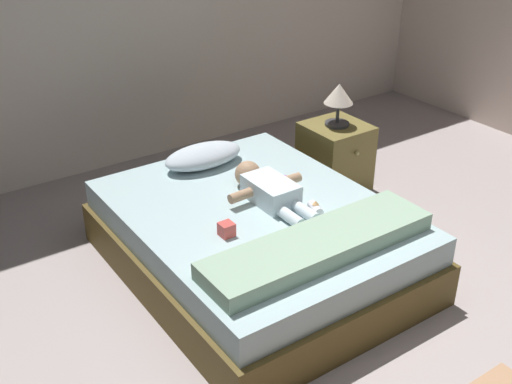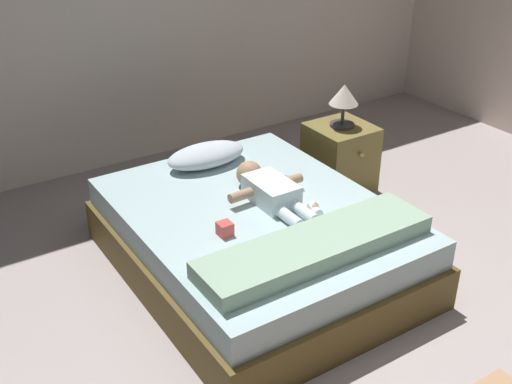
{
  "view_description": "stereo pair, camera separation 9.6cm",
  "coord_description": "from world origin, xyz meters",
  "views": [
    {
      "loc": [
        -1.75,
        -1.36,
        2.15
      ],
      "look_at": [
        -0.02,
        1.14,
        0.51
      ],
      "focal_mm": 44.21,
      "sensor_mm": 36.0,
      "label": 1
    },
    {
      "loc": [
        -1.67,
        -1.41,
        2.15
      ],
      "look_at": [
        -0.02,
        1.14,
        0.51
      ],
      "focal_mm": 44.21,
      "sensor_mm": 36.0,
      "label": 2
    }
  ],
  "objects": [
    {
      "name": "lamp",
      "position": [
        1.04,
        1.69,
        0.69
      ],
      "size": [
        0.2,
        0.2,
        0.3
      ],
      "color": "#333338",
      "rests_on": "nightstand"
    },
    {
      "name": "bed",
      "position": [
        -0.02,
        1.14,
        0.2
      ],
      "size": [
        1.39,
        1.76,
        0.41
      ],
      "color": "brown",
      "rests_on": "ground_plane"
    },
    {
      "name": "toothbrush",
      "position": [
        0.34,
        1.34,
        0.42
      ],
      "size": [
        0.1,
        0.14,
        0.02
      ],
      "color": "#AB3DA8",
      "rests_on": "bed"
    },
    {
      "name": "baby",
      "position": [
        0.09,
        1.19,
        0.48
      ],
      "size": [
        0.48,
        0.65,
        0.16
      ],
      "color": "white",
      "rests_on": "bed"
    },
    {
      "name": "pillow",
      "position": [
        0.01,
        1.78,
        0.48
      ],
      "size": [
        0.52,
        0.27,
        0.13
      ],
      "color": "silver",
      "rests_on": "bed"
    },
    {
      "name": "nightstand",
      "position": [
        1.04,
        1.69,
        0.24
      ],
      "size": [
        0.41,
        0.44,
        0.48
      ],
      "color": "olive",
      "rests_on": "ground_plane"
    },
    {
      "name": "blanket",
      "position": [
        -0.02,
        0.6,
        0.46
      ],
      "size": [
        1.25,
        0.32,
        0.09
      ],
      "color": "#96B79A",
      "rests_on": "bed"
    },
    {
      "name": "toy_block",
      "position": [
        -0.31,
        0.99,
        0.45
      ],
      "size": [
        0.07,
        0.07,
        0.07
      ],
      "color": "#D24A44",
      "rests_on": "bed"
    },
    {
      "name": "baby_bottle",
      "position": [
        0.21,
        0.91,
        0.44
      ],
      "size": [
        0.08,
        0.12,
        0.08
      ],
      "color": "white",
      "rests_on": "bed"
    }
  ]
}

